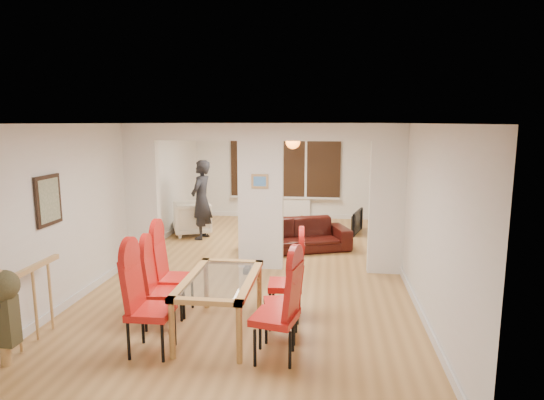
% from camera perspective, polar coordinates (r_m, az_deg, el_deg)
% --- Properties ---
extents(floor, '(5.00, 9.00, 0.01)m').
position_cam_1_polar(floor, '(8.39, -1.39, -8.45)').
color(floor, '#B58449').
rests_on(floor, ground).
extents(room_walls, '(5.00, 9.00, 2.60)m').
position_cam_1_polar(room_walls, '(8.08, -1.43, 0.35)').
color(room_walls, silver).
rests_on(room_walls, floor).
extents(divider_wall, '(5.00, 0.18, 2.60)m').
position_cam_1_polar(divider_wall, '(8.08, -1.43, 0.35)').
color(divider_wall, white).
rests_on(divider_wall, floor).
extents(bay_window_blinds, '(3.00, 0.08, 1.80)m').
position_cam_1_polar(bay_window_blinds, '(12.43, 1.65, 4.56)').
color(bay_window_blinds, black).
rests_on(bay_window_blinds, room_walls).
extents(radiator, '(1.40, 0.08, 0.50)m').
position_cam_1_polar(radiator, '(12.56, 1.61, -0.92)').
color(radiator, white).
rests_on(radiator, floor).
extents(pendant_light, '(0.36, 0.36, 0.36)m').
position_cam_1_polar(pendant_light, '(11.23, 2.63, 7.33)').
color(pendant_light, orange).
rests_on(pendant_light, room_walls).
extents(stair_newel, '(0.40, 1.20, 1.10)m').
position_cam_1_polar(stair_newel, '(6.17, -27.90, -11.00)').
color(stair_newel, tan).
rests_on(stair_newel, floor).
extents(wall_poster, '(0.04, 0.52, 0.67)m').
position_cam_1_polar(wall_poster, '(6.68, -26.25, -0.04)').
color(wall_poster, gray).
rests_on(wall_poster, room_walls).
extents(pillar_photo, '(0.30, 0.03, 0.25)m').
position_cam_1_polar(pillar_photo, '(7.94, -1.54, 2.37)').
color(pillar_photo, '#4C8CD8').
rests_on(pillar_photo, divider_wall).
extents(dining_table, '(0.86, 1.53, 0.72)m').
position_cam_1_polar(dining_table, '(5.88, -6.47, -12.91)').
color(dining_table, '#B07E41').
rests_on(dining_table, floor).
extents(dining_chair_la, '(0.49, 0.49, 1.18)m').
position_cam_1_polar(dining_chair_la, '(5.45, -14.96, -12.45)').
color(dining_chair_la, red).
rests_on(dining_chair_la, floor).
extents(dining_chair_lb, '(0.48, 0.48, 1.07)m').
position_cam_1_polar(dining_chair_lb, '(6.08, -13.54, -10.55)').
color(dining_chair_lb, red).
rests_on(dining_chair_lb, floor).
extents(dining_chair_lc, '(0.48, 0.48, 1.16)m').
position_cam_1_polar(dining_chair_lc, '(6.45, -12.21, -8.92)').
color(dining_chair_lc, red).
rests_on(dining_chair_lc, floor).
extents(dining_chair_ra, '(0.55, 0.55, 1.15)m').
position_cam_1_polar(dining_chair_ra, '(5.15, 0.31, -13.63)').
color(dining_chair_ra, red).
rests_on(dining_chair_ra, floor).
extents(dining_chair_rb, '(0.49, 0.49, 1.03)m').
position_cam_1_polar(dining_chair_rb, '(5.63, 1.22, -12.20)').
color(dining_chair_rb, red).
rests_on(dining_chair_rb, floor).
extents(dining_chair_rc, '(0.47, 0.47, 1.11)m').
position_cam_1_polar(dining_chair_rc, '(6.16, 1.67, -9.83)').
color(dining_chair_rc, red).
rests_on(dining_chair_rc, floor).
extents(sofa, '(2.35, 1.55, 0.64)m').
position_cam_1_polar(sofa, '(9.42, 3.00, -4.41)').
color(sofa, black).
rests_on(sofa, floor).
extents(armchair, '(1.10, 1.11, 0.77)m').
position_cam_1_polar(armchair, '(10.87, -10.08, -2.27)').
color(armchair, beige).
rests_on(armchair, floor).
extents(person, '(0.72, 0.53, 1.79)m').
position_cam_1_polar(person, '(10.35, -8.85, 0.03)').
color(person, black).
rests_on(person, floor).
extents(television, '(0.94, 0.37, 0.54)m').
position_cam_1_polar(television, '(11.08, 10.21, -2.66)').
color(television, black).
rests_on(television, floor).
extents(coffee_table, '(1.00, 0.65, 0.21)m').
position_cam_1_polar(coffee_table, '(10.56, 3.71, -4.06)').
color(coffee_table, '#331F11').
rests_on(coffee_table, floor).
extents(bottle, '(0.07, 0.07, 0.29)m').
position_cam_1_polar(bottle, '(10.54, 3.76, -2.69)').
color(bottle, '#143F19').
rests_on(bottle, coffee_table).
extents(bowl, '(0.20, 0.20, 0.05)m').
position_cam_1_polar(bowl, '(10.48, 4.38, -3.44)').
color(bowl, '#331F11').
rests_on(bowl, coffee_table).
extents(shoes, '(0.24, 0.26, 0.10)m').
position_cam_1_polar(shoes, '(8.08, -2.66, -8.82)').
color(shoes, black).
rests_on(shoes, floor).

